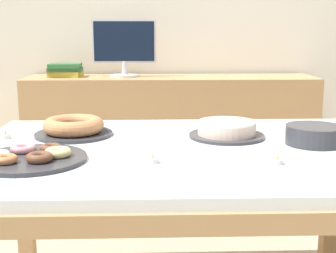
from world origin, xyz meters
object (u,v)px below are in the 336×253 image
at_px(cake_golden_bundt, 74,127).
at_px(tealight_centre, 6,136).
at_px(computer_monitor, 124,48).
at_px(pastry_platter, 31,157).
at_px(tealight_right_edge, 153,160).
at_px(plate_stack, 314,135).
at_px(cake_chocolate_round, 227,130).
at_px(book_stack, 65,70).
at_px(tealight_near_front, 277,161).

relative_size(cake_golden_bundt, tealight_centre, 7.69).
distance_m(computer_monitor, pastry_platter, 1.74).
bearing_deg(computer_monitor, tealight_right_edge, -83.84).
bearing_deg(plate_stack, tealight_centre, 173.47).
bearing_deg(computer_monitor, cake_chocolate_round, -70.86).
xyz_separation_m(cake_chocolate_round, tealight_right_edge, (-0.29, -0.36, -0.02)).
relative_size(cake_golden_bundt, tealight_right_edge, 7.69).
relative_size(cake_chocolate_round, tealight_centre, 7.39).
relative_size(pastry_platter, tealight_centre, 9.00).
height_order(plate_stack, tealight_centre, plate_stack).
bearing_deg(cake_golden_bundt, tealight_centre, -170.01).
xyz_separation_m(book_stack, tealight_right_edge, (0.58, -1.73, -0.14)).
relative_size(tealight_centre, tealight_right_edge, 1.00).
bearing_deg(tealight_centre, cake_chocolate_round, -0.29).
height_order(plate_stack, tealight_near_front, plate_stack).
bearing_deg(cake_chocolate_round, tealight_centre, 179.71).
xyz_separation_m(cake_chocolate_round, plate_stack, (0.30, -0.13, 0.01)).
height_order(cake_chocolate_round, tealight_centre, cake_chocolate_round).
distance_m(cake_chocolate_round, tealight_right_edge, 0.46).
height_order(computer_monitor, plate_stack, computer_monitor).
xyz_separation_m(pastry_platter, plate_stack, (0.99, 0.20, 0.02)).
xyz_separation_m(computer_monitor, book_stack, (-0.40, 0.00, -0.14)).
height_order(book_stack, tealight_right_edge, book_stack).
bearing_deg(computer_monitor, cake_golden_bundt, -95.53).
relative_size(computer_monitor, pastry_platter, 1.18).
bearing_deg(tealight_right_edge, cake_golden_bundt, 127.87).
distance_m(pastry_platter, tealight_right_edge, 0.39).
bearing_deg(plate_stack, cake_golden_bundt, 168.90).
bearing_deg(book_stack, plate_stack, -51.99).
height_order(tealight_near_front, tealight_right_edge, same).
distance_m(cake_golden_bundt, pastry_platter, 0.38).
xyz_separation_m(cake_golden_bundt, tealight_centre, (-0.26, -0.05, -0.02)).
distance_m(cake_chocolate_round, plate_stack, 0.33).
xyz_separation_m(book_stack, tealight_centre, (0.01, -1.37, -0.14)).
xyz_separation_m(pastry_platter, tealight_near_front, (0.78, -0.06, -0.00)).
bearing_deg(book_stack, cake_chocolate_round, -57.60).
bearing_deg(tealight_right_edge, plate_stack, 20.96).
bearing_deg(computer_monitor, book_stack, 179.80).
height_order(tealight_centre, tealight_right_edge, same).
height_order(computer_monitor, pastry_platter, computer_monitor).
xyz_separation_m(plate_stack, tealight_right_edge, (-0.59, -0.23, -0.02)).
height_order(cake_golden_bundt, tealight_right_edge, cake_golden_bundt).
relative_size(book_stack, cake_chocolate_round, 0.77).
bearing_deg(plate_stack, book_stack, 128.01).
distance_m(cake_golden_bundt, tealight_right_edge, 0.51).
height_order(cake_golden_bundt, tealight_centre, cake_golden_bundt).
bearing_deg(book_stack, cake_golden_bundt, -78.59).
distance_m(computer_monitor, tealight_centre, 1.45).
xyz_separation_m(tealight_centre, tealight_near_front, (0.96, -0.39, 0.00)).
relative_size(cake_chocolate_round, cake_golden_bundt, 0.96).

